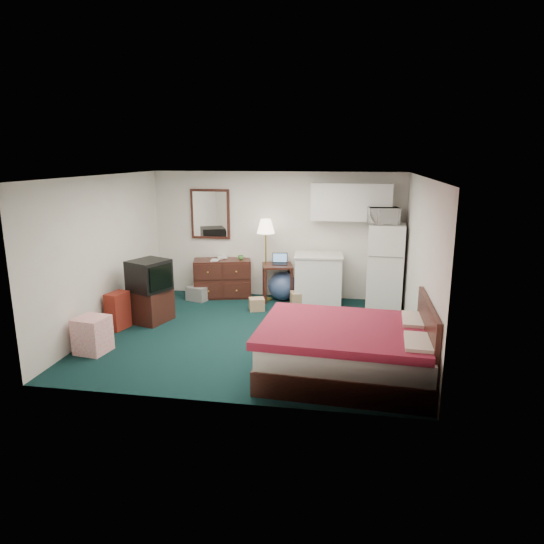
% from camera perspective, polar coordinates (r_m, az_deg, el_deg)
% --- Properties ---
extents(floor, '(5.00, 4.50, 0.01)m').
position_cam_1_polar(floor, '(7.89, -2.07, -7.27)').
color(floor, black).
rests_on(floor, ground).
extents(ceiling, '(5.00, 4.50, 0.01)m').
position_cam_1_polar(ceiling, '(7.38, -2.24, 11.19)').
color(ceiling, beige).
rests_on(ceiling, walls).
extents(walls, '(5.01, 4.51, 2.50)m').
position_cam_1_polar(walls, '(7.53, -2.15, 1.65)').
color(walls, beige).
rests_on(walls, floor).
extents(mirror, '(0.80, 0.06, 1.00)m').
position_cam_1_polar(mirror, '(9.92, -7.26, 6.78)').
color(mirror, white).
rests_on(mirror, walls).
extents(upper_cabinets, '(1.50, 0.35, 0.70)m').
position_cam_1_polar(upper_cabinets, '(9.33, 9.30, 8.14)').
color(upper_cabinets, white).
rests_on(upper_cabinets, walls).
extents(headboard, '(0.06, 1.56, 1.00)m').
position_cam_1_polar(headboard, '(6.39, 17.71, -7.77)').
color(headboard, black).
rests_on(headboard, walls).
extents(dresser, '(1.22, 0.78, 0.77)m').
position_cam_1_polar(dresser, '(9.85, -5.84, -0.72)').
color(dresser, black).
rests_on(dresser, floor).
extents(floor_lamp, '(0.38, 0.38, 1.61)m').
position_cam_1_polar(floor_lamp, '(9.49, -0.73, 1.41)').
color(floor_lamp, gold).
rests_on(floor_lamp, floor).
extents(desk, '(0.69, 0.69, 0.72)m').
position_cam_1_polar(desk, '(9.57, 0.65, -1.22)').
color(desk, black).
rests_on(desk, floor).
extents(exercise_ball, '(0.65, 0.65, 0.57)m').
position_cam_1_polar(exercise_ball, '(9.60, 1.25, -1.66)').
color(exercise_ball, '#354A7B').
rests_on(exercise_ball, floor).
extents(kitchen_counter, '(0.91, 0.72, 0.95)m').
position_cam_1_polar(kitchen_counter, '(9.31, 5.45, -0.99)').
color(kitchen_counter, white).
rests_on(kitchen_counter, floor).
extents(fridge, '(0.69, 0.69, 1.58)m').
position_cam_1_polar(fridge, '(9.33, 13.19, 0.74)').
color(fridge, white).
rests_on(fridge, floor).
extents(bed, '(2.22, 1.78, 0.68)m').
position_cam_1_polar(bed, '(6.40, 8.74, -9.27)').
color(bed, maroon).
rests_on(bed, floor).
extents(tv_stand, '(0.72, 0.75, 0.57)m').
position_cam_1_polar(tv_stand, '(8.64, -14.10, -3.81)').
color(tv_stand, black).
rests_on(tv_stand, floor).
extents(suitcase, '(0.32, 0.43, 0.62)m').
position_cam_1_polar(suitcase, '(8.41, -17.67, -4.36)').
color(suitcase, '#5F1510').
rests_on(suitcase, floor).
extents(retail_box, '(0.48, 0.48, 0.53)m').
position_cam_1_polar(retail_box, '(7.56, -20.37, -6.94)').
color(retail_box, white).
rests_on(retail_box, floor).
extents(file_bin, '(0.47, 0.41, 0.28)m').
position_cam_1_polar(file_bin, '(9.73, -8.70, -2.49)').
color(file_bin, gray).
rests_on(file_bin, floor).
extents(cardboard_box_a, '(0.33, 0.31, 0.23)m').
position_cam_1_polar(cardboard_box_a, '(9.00, -1.81, -3.82)').
color(cardboard_box_a, '#90705A').
rests_on(cardboard_box_a, floor).
extents(cardboard_box_b, '(0.31, 0.34, 0.29)m').
position_cam_1_polar(cardboard_box_b, '(9.21, 3.00, -3.25)').
color(cardboard_box_b, '#90705A').
rests_on(cardboard_box_b, floor).
extents(laptop, '(0.33, 0.28, 0.20)m').
position_cam_1_polar(laptop, '(9.48, 0.94, 1.51)').
color(laptop, black).
rests_on(laptop, desk).
extents(crt_tv, '(0.77, 0.79, 0.52)m').
position_cam_1_polar(crt_tv, '(8.45, -14.27, -0.39)').
color(crt_tv, black).
rests_on(crt_tv, tv_stand).
extents(microwave, '(0.60, 0.40, 0.37)m').
position_cam_1_polar(microwave, '(9.13, 12.93, 6.69)').
color(microwave, white).
rests_on(microwave, fridge).
extents(book_a, '(0.16, 0.03, 0.22)m').
position_cam_1_polar(book_a, '(9.67, -7.20, 1.98)').
color(book_a, '#90705A').
rests_on(book_a, dresser).
extents(book_b, '(0.18, 0.10, 0.25)m').
position_cam_1_polar(book_b, '(9.85, -6.44, 2.31)').
color(book_b, '#90705A').
rests_on(book_b, dresser).
extents(mug, '(0.14, 0.14, 0.11)m').
position_cam_1_polar(mug, '(9.69, -3.68, 1.77)').
color(mug, '#498E3B').
rests_on(mug, dresser).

